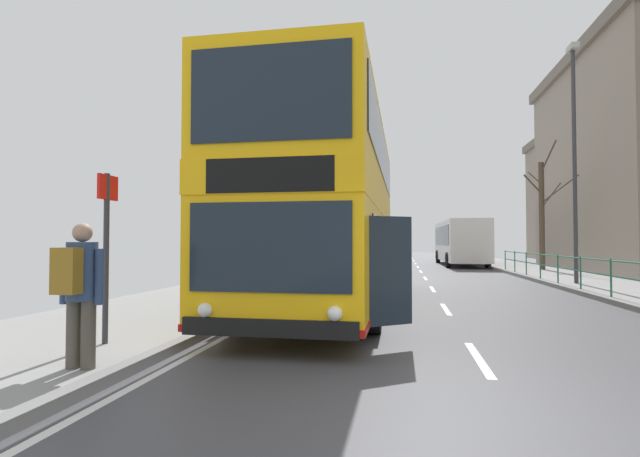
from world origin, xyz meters
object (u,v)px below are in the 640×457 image
(bus_stop_sign_near, at_px, (107,238))
(double_decker_bus_main, at_px, (332,211))
(pedestrian_with_backpack, at_px, (79,284))
(bare_tree_far_00, at_px, (542,212))
(background_bus_far_lane, at_px, (460,241))
(background_building_01, at_px, (618,195))
(street_lamp_far_side, at_px, (574,146))

(bus_stop_sign_near, bearing_deg, double_decker_bus_main, 65.67)
(pedestrian_with_backpack, height_order, bare_tree_far_00, bare_tree_far_00)
(background_bus_far_lane, relative_size, pedestrian_with_backpack, 6.46)
(bus_stop_sign_near, bearing_deg, background_bus_far_lane, 73.48)
(background_bus_far_lane, height_order, bus_stop_sign_near, background_bus_far_lane)
(background_building_01, bearing_deg, double_decker_bus_main, -121.70)
(double_decker_bus_main, xyz_separation_m, background_building_01, (20.31, 32.88, 3.35))
(bare_tree_far_00, bearing_deg, background_bus_far_lane, 115.89)
(double_decker_bus_main, distance_m, bare_tree_far_00, 17.64)
(street_lamp_far_side, bearing_deg, background_bus_far_lane, 97.50)
(background_building_01, bearing_deg, background_bus_far_lane, -143.64)
(pedestrian_with_backpack, bearing_deg, background_building_01, 60.72)
(pedestrian_with_backpack, xyz_separation_m, bare_tree_far_00, (11.08, 21.84, 2.11))
(double_decker_bus_main, relative_size, background_building_01, 0.86)
(double_decker_bus_main, distance_m, street_lamp_far_side, 10.35)
(street_lamp_far_side, xyz_separation_m, background_building_01, (12.51, 26.62, 0.71))
(pedestrian_with_backpack, distance_m, street_lamp_far_side, 16.75)
(double_decker_bus_main, bearing_deg, bus_stop_sign_near, -114.33)
(bus_stop_sign_near, bearing_deg, bare_tree_far_00, 60.49)
(bare_tree_far_00, bearing_deg, bus_stop_sign_near, -119.51)
(double_decker_bus_main, bearing_deg, background_building_01, 58.30)
(double_decker_bus_main, height_order, bus_stop_sign_near, double_decker_bus_main)
(double_decker_bus_main, distance_m, background_bus_far_lane, 22.88)
(double_decker_bus_main, distance_m, pedestrian_with_backpack, 7.17)
(bus_stop_sign_near, xyz_separation_m, street_lamp_far_side, (10.29, 11.76, 3.37))
(pedestrian_with_backpack, height_order, background_building_01, background_building_01)
(background_bus_far_lane, relative_size, bus_stop_sign_near, 4.42)
(background_bus_far_lane, distance_m, bare_tree_far_00, 8.02)
(pedestrian_with_backpack, relative_size, bus_stop_sign_near, 0.68)
(double_decker_bus_main, bearing_deg, street_lamp_far_side, 38.77)
(bare_tree_far_00, bearing_deg, background_building_01, 57.95)
(pedestrian_with_backpack, bearing_deg, background_bus_far_lane, 75.19)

